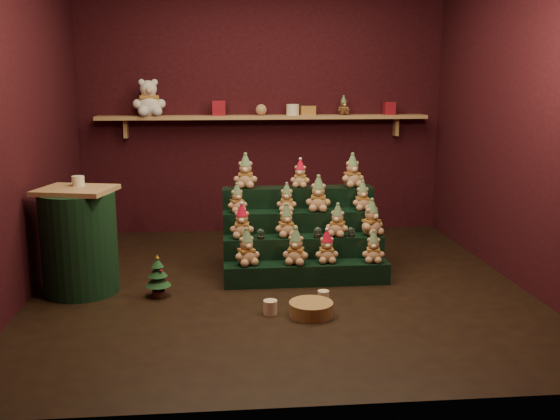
{
  "coord_description": "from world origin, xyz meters",
  "views": [
    {
      "loc": [
        -0.46,
        -4.99,
        1.7
      ],
      "look_at": [
        0.03,
        0.25,
        0.6
      ],
      "focal_mm": 40.0,
      "sensor_mm": 36.0,
      "label": 1
    }
  ],
  "objects": [
    {
      "name": "teddy_9",
      "position": [
        0.11,
        0.46,
        0.67
      ],
      "size": [
        0.2,
        0.19,
        0.25
      ],
      "primitive_type": null,
      "rotation": [
        0.0,
        0.0,
        -0.15
      ],
      "color": "tan",
      "rests_on": "riser_tier_midback"
    },
    {
      "name": "right_wall",
      "position": [
        2.05,
        0.0,
        1.4
      ],
      "size": [
        0.1,
        4.0,
        2.8
      ],
      "primitive_type": "cube",
      "color": "black",
      "rests_on": "ground"
    },
    {
      "name": "mug_left",
      "position": [
        -0.13,
        -0.65,
        0.05
      ],
      "size": [
        0.1,
        0.1,
        0.1
      ],
      "primitive_type": "cylinder",
      "color": "beige",
      "rests_on": "ground"
    },
    {
      "name": "mini_christmas_tree",
      "position": [
        -0.99,
        -0.19,
        0.17
      ],
      "size": [
        0.21,
        0.21,
        0.35
      ],
      "rotation": [
        0.0,
        0.0,
        -0.28
      ],
      "color": "#422217",
      "rests_on": "ground"
    },
    {
      "name": "teddy_14",
      "position": [
        0.74,
        0.67,
        0.87
      ],
      "size": [
        0.25,
        0.24,
        0.3
      ],
      "primitive_type": null,
      "rotation": [
        0.0,
        0.0,
        0.23
      ],
      "color": "tan",
      "rests_on": "riser_tier_back"
    },
    {
      "name": "riser_tier_back",
      "position": [
        0.23,
        0.69,
        0.36
      ],
      "size": [
        1.4,
        0.22,
        0.72
      ],
      "primitive_type": "cube",
      "color": "black",
      "rests_on": "ground"
    },
    {
      "name": "teddy_4",
      "position": [
        -0.3,
        0.25,
        0.51
      ],
      "size": [
        0.23,
        0.21,
        0.29
      ],
      "primitive_type": null,
      "rotation": [
        0.0,
        0.0,
        -0.1
      ],
      "color": "tan",
      "rests_on": "riser_tier_midfront"
    },
    {
      "name": "table_ornament",
      "position": [
        -1.62,
        0.1,
        0.9
      ],
      "size": [
        0.1,
        0.1,
        0.08
      ],
      "primitive_type": "cylinder",
      "color": "beige",
      "rests_on": "side_table"
    },
    {
      "name": "ground",
      "position": [
        0.0,
        0.0,
        0.0
      ],
      "size": [
        4.0,
        4.0,
        0.0
      ],
      "primitive_type": "plane",
      "color": "black",
      "rests_on": "ground"
    },
    {
      "name": "snow_globe_a",
      "position": [
        -0.15,
        0.19,
        0.41
      ],
      "size": [
        0.07,
        0.07,
        0.09
      ],
      "color": "black",
      "rests_on": "riser_tier_midfront"
    },
    {
      "name": "gift_tin_red_a",
      "position": [
        -0.49,
        1.85,
        1.4
      ],
      "size": [
        0.14,
        0.14,
        0.16
      ],
      "primitive_type": "cube",
      "color": "maroon",
      "rests_on": "back_shelf"
    },
    {
      "name": "teddy_13",
      "position": [
        0.25,
        0.68,
        0.85
      ],
      "size": [
        0.22,
        0.2,
        0.25
      ],
      "primitive_type": null,
      "rotation": [
        0.0,
        0.0,
        -0.26
      ],
      "color": "tan",
      "rests_on": "riser_tier_back"
    },
    {
      "name": "teddy_10",
      "position": [
        0.39,
        0.45,
        0.7
      ],
      "size": [
        0.26,
        0.24,
        0.31
      ],
      "primitive_type": null,
      "rotation": [
        0.0,
        0.0,
        -0.19
      ],
      "color": "tan",
      "rests_on": "riser_tier_midback"
    },
    {
      "name": "wicker_basket",
      "position": [
        0.17,
        -0.7,
        0.05
      ],
      "size": [
        0.4,
        0.4,
        0.1
      ],
      "primitive_type": "cylinder",
      "rotation": [
        0.0,
        0.0,
        0.26
      ],
      "color": "#A88143",
      "rests_on": "ground"
    },
    {
      "name": "scarf_gift_box",
      "position": [
        0.48,
        1.85,
        1.37
      ],
      "size": [
        0.16,
        0.1,
        0.1
      ],
      "primitive_type": "cube",
      "color": "orange",
      "rests_on": "back_shelf"
    },
    {
      "name": "teddy_8",
      "position": [
        -0.34,
        0.47,
        0.67
      ],
      "size": [
        0.22,
        0.21,
        0.25
      ],
      "primitive_type": null,
      "rotation": [
        0.0,
        0.0,
        0.33
      ],
      "color": "tan",
      "rests_on": "riser_tier_midback"
    },
    {
      "name": "mug_right",
      "position": [
        0.3,
        -0.43,
        0.04
      ],
      "size": [
        0.09,
        0.09,
        0.09
      ],
      "primitive_type": "cylinder",
      "color": "beige",
      "rests_on": "ground"
    },
    {
      "name": "teddy_7",
      "position": [
        0.83,
        0.24,
        0.52
      ],
      "size": [
        0.3,
        0.29,
        0.31
      ],
      "primitive_type": null,
      "rotation": [
        0.0,
        0.0,
        0.6
      ],
      "color": "tan",
      "rests_on": "riser_tier_midfront"
    },
    {
      "name": "brown_bear",
      "position": [
        0.88,
        1.84,
        1.42
      ],
      "size": [
        0.17,
        0.16,
        0.2
      ],
      "primitive_type": null,
      "rotation": [
        0.0,
        0.0,
        0.22
      ],
      "color": "#492918",
      "rests_on": "back_shelf"
    },
    {
      "name": "left_wall",
      "position": [
        -2.05,
        0.0,
        1.4
      ],
      "size": [
        0.1,
        4.0,
        2.8
      ],
      "primitive_type": "cube",
      "color": "black",
      "rests_on": "ground"
    },
    {
      "name": "teddy_1",
      "position": [
        0.14,
        0.02,
        0.33
      ],
      "size": [
        0.26,
        0.25,
        0.3
      ],
      "primitive_type": null,
      "rotation": [
        0.0,
        0.0,
        -0.3
      ],
      "color": "tan",
      "rests_on": "riser_tier_front"
    },
    {
      "name": "snow_globe_b",
      "position": [
        0.35,
        0.19,
        0.41
      ],
      "size": [
        0.07,
        0.07,
        0.09
      ],
      "color": "black",
      "rests_on": "riser_tier_midfront"
    },
    {
      "name": "teddy_5",
      "position": [
        0.08,
        0.26,
        0.5
      ],
      "size": [
        0.22,
        0.2,
        0.28
      ],
      "primitive_type": null,
      "rotation": [
        0.0,
        0.0,
        0.13
      ],
      "color": "tan",
      "rests_on": "riser_tier_midfront"
    },
    {
      "name": "teddy_6",
      "position": [
        0.53,
        0.23,
        0.5
      ],
      "size": [
        0.26,
        0.25,
        0.28
      ],
      "primitive_type": null,
      "rotation": [
        0.0,
        0.0,
        -0.42
      ],
      "color": "tan",
      "rests_on": "riser_tier_midfront"
    },
    {
      "name": "teddy_12",
      "position": [
        -0.25,
        0.7,
        0.87
      ],
      "size": [
        0.24,
        0.22,
        0.31
      ],
      "primitive_type": null,
      "rotation": [
        0.0,
        0.0,
        -0.11
      ],
      "color": "tan",
      "rests_on": "riser_tier_back"
    },
    {
      "name": "front_wall",
      "position": [
        0.0,
        -2.05,
        1.4
      ],
      "size": [
        4.0,
        0.1,
        2.8
      ],
      "primitive_type": "cube",
      "color": "black",
      "rests_on": "ground"
    },
    {
      "name": "teddy_11",
      "position": [
        0.8,
        0.46,
        0.67
      ],
      "size": [
        0.19,
        0.17,
        0.26
      ],
      "primitive_type": null,
      "rotation": [
        0.0,
        0.0,
        0.04
      ],
      "color": "tan",
      "rests_on": "riser_tier_midback"
    },
    {
      "name": "teddy_2",
      "position": [
        0.4,
        0.04,
        0.32
      ],
      "size": [
        0.2,
        0.18,
        0.27
      ],
      "primitive_type": null,
      "rotation": [
        0.0,
        0.0,
        0.0
      ],
      "color": "tan",
      "rests_on": "riser_tier_front"
    },
    {
      "name": "shelf_plush_ball",
      "position": [
        -0.03,
        1.85,
        1.38
      ],
      "size": [
        0.12,
        0.12,
        0.12
      ],
      "primitive_type": "sphere",
      "color": "tan",
      "rests_on": "back_shelf"
    },
    {
      "name": "teddy_3",
      "position": [
        0.8,
        0.01,
        0.31
      ],
      "size": [
        0.21,
        0.2,
        0.26
      ],
      "primitive_type": null,
      "rotation": [
        0.0,
        0.0,
        -0.17
      ],
      "color": "tan",
      "rests_on": "riser_tier_front"
    },
    {
      "name": "riser_tier_front",
      "position": [
        0.23,
        0.03,
        0.09
      ],
      "size": [
        1.4,
        0.22,
        0.18
      ],
      "primitive_type": "cube",
      "color": "black",
      "rests_on": "ground"
    },
    {
      "name": "riser_tier_midfront",
      "position": [
        0.23,
        0.25,
        0.18
      ],
      "size": [
        1.4,
        0.22,
        0.36
      ],
      "primitive_type": "cube",
      "color": "black",
      "rests_on": "ground"
    },
    {
      "name": "side_table",
      "position": [
        -1.62,
        -0.0,
        0.43
      ],
      "size": [
        0.66,
        0.6,
        0.86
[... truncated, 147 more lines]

